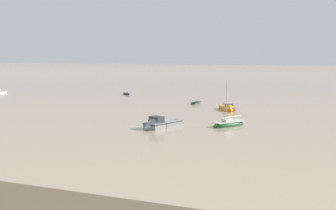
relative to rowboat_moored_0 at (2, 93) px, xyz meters
The scene contains 6 objects.
rowboat_moored_0 is the anchor object (origin of this frame).
motorboat_moored_0 56.36m from the rowboat_moored_0, 10.25° to the right, with size 3.74×5.14×1.87m.
rowboat_moored_2 29.24m from the rowboat_moored_0, 16.73° to the left, with size 2.80×2.80×0.47m.
rowboat_moored_3 48.08m from the rowboat_moored_0, ahead, with size 1.46×3.05×0.46m.
sailboat_moored_0 63.51m from the rowboat_moored_0, 22.36° to the right, with size 4.01×5.04×5.60m.
motorboat_moored_2 58.73m from the rowboat_moored_0, 29.31° to the right, with size 3.92×6.05×2.17m.
Camera 1 is at (41.50, -32.43, 8.45)m, focal length 42.83 mm.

